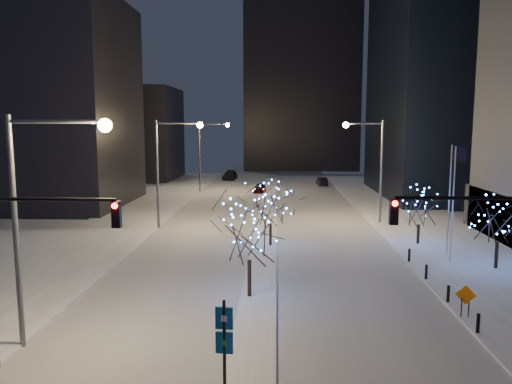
# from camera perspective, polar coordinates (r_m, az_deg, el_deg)

# --- Properties ---
(ground) EXTENTS (160.00, 160.00, 0.00)m
(ground) POSITION_cam_1_polar(r_m,az_deg,el_deg) (20.52, -0.68, -20.12)
(ground) COLOR white
(ground) RESTS_ON ground
(road) EXTENTS (20.00, 130.00, 0.02)m
(road) POSITION_cam_1_polar(r_m,az_deg,el_deg) (53.99, 1.35, -2.52)
(road) COLOR silver
(road) RESTS_ON ground
(median) EXTENTS (2.00, 80.00, 0.15)m
(median) POSITION_cam_1_polar(r_m,az_deg,el_deg) (49.06, 1.24, -3.48)
(median) COLOR white
(median) RESTS_ON ground
(east_sidewalk) EXTENTS (10.00, 90.00, 0.15)m
(east_sidewalk) POSITION_cam_1_polar(r_m,az_deg,el_deg) (41.71, 22.12, -6.05)
(east_sidewalk) COLOR white
(east_sidewalk) RESTS_ON ground
(west_sidewalk) EXTENTS (8.00, 90.00, 0.15)m
(west_sidewalk) POSITION_cam_1_polar(r_m,az_deg,el_deg) (42.06, -18.62, -5.78)
(west_sidewalk) COLOR white
(west_sidewalk) RESTS_ON ground
(filler_west_near) EXTENTS (22.00, 18.00, 24.00)m
(filler_west_near) POSITION_cam_1_polar(r_m,az_deg,el_deg) (65.00, -24.38, 9.15)
(filler_west_near) COLOR black
(filler_west_near) RESTS_ON ground
(filler_west_far) EXTENTS (18.00, 16.00, 16.00)m
(filler_west_far) POSITION_cam_1_polar(r_m,az_deg,el_deg) (92.18, -14.67, 6.46)
(filler_west_far) COLOR black
(filler_west_far) RESTS_ON ground
(horizon_block) EXTENTS (24.00, 14.00, 42.00)m
(horizon_block) POSITION_cam_1_polar(r_m,az_deg,el_deg) (110.83, 5.17, 13.57)
(horizon_block) COLOR black
(horizon_block) RESTS_ON ground
(street_lamp_w_near) EXTENTS (4.40, 0.56, 10.00)m
(street_lamp_w_near) POSITION_cam_1_polar(r_m,az_deg,el_deg) (22.66, -23.61, -0.76)
(street_lamp_w_near) COLOR #595E66
(street_lamp_w_near) RESTS_ON ground
(street_lamp_w_mid) EXTENTS (4.40, 0.56, 10.00)m
(street_lamp_w_mid) POSITION_cam_1_polar(r_m,az_deg,el_deg) (46.31, -9.97, 3.76)
(street_lamp_w_mid) COLOR #595E66
(street_lamp_w_mid) RESTS_ON ground
(street_lamp_w_far) EXTENTS (4.40, 0.56, 10.00)m
(street_lamp_w_far) POSITION_cam_1_polar(r_m,az_deg,el_deg) (70.89, -5.63, 5.16)
(street_lamp_w_far) COLOR #595E66
(street_lamp_w_far) RESTS_ON ground
(street_lamp_east) EXTENTS (3.90, 0.56, 10.00)m
(street_lamp_east) POSITION_cam_1_polar(r_m,az_deg,el_deg) (49.07, 13.14, 3.84)
(street_lamp_east) COLOR #595E66
(street_lamp_east) RESTS_ON ground
(traffic_signal_west) EXTENTS (5.26, 0.43, 7.00)m
(traffic_signal_west) POSITION_cam_1_polar(r_m,az_deg,el_deg) (20.99, -24.53, -6.28)
(traffic_signal_west) COLOR black
(traffic_signal_west) RESTS_ON ground
(traffic_signal_east) EXTENTS (5.26, 0.43, 7.00)m
(traffic_signal_east) POSITION_cam_1_polar(r_m,az_deg,el_deg) (21.25, 24.45, -6.11)
(traffic_signal_east) COLOR black
(traffic_signal_east) RESTS_ON ground
(flagpoles) EXTENTS (1.35, 2.60, 8.00)m
(flagpoles) POSITION_cam_1_polar(r_m,az_deg,el_deg) (37.77, 21.53, -0.11)
(flagpoles) COLOR silver
(flagpoles) RESTS_ON east_sidewalk
(bollards) EXTENTS (0.16, 12.16, 0.90)m
(bollards) POSITION_cam_1_polar(r_m,az_deg,el_deg) (30.92, 19.93, -9.66)
(bollards) COLOR black
(bollards) RESTS_ON east_sidewalk
(car_near) EXTENTS (1.80, 3.82, 1.26)m
(car_near) POSITION_cam_1_polar(r_m,az_deg,el_deg) (71.19, 0.42, 0.47)
(car_near) COLOR black
(car_near) RESTS_ON ground
(car_mid) EXTENTS (1.68, 4.04, 1.30)m
(car_mid) POSITION_cam_1_polar(r_m,az_deg,el_deg) (80.00, 7.53, 1.22)
(car_mid) COLOR black
(car_mid) RESTS_ON ground
(car_far) EXTENTS (2.53, 5.44, 1.54)m
(car_far) POSITION_cam_1_polar(r_m,az_deg,el_deg) (87.97, -2.99, 1.93)
(car_far) COLOR black
(car_far) RESTS_ON ground
(holiday_tree_median_near) EXTENTS (5.56, 5.56, 5.69)m
(holiday_tree_median_near) POSITION_cam_1_polar(r_m,az_deg,el_deg) (27.26, -0.77, -4.44)
(holiday_tree_median_near) COLOR black
(holiday_tree_median_near) RESTS_ON median
(holiday_tree_median_far) EXTENTS (5.07, 5.07, 5.24)m
(holiday_tree_median_far) POSITION_cam_1_polar(r_m,az_deg,el_deg) (38.92, 1.68, -1.33)
(holiday_tree_median_far) COLOR black
(holiday_tree_median_far) RESTS_ON median
(holiday_tree_plaza_near) EXTENTS (4.73, 4.73, 5.05)m
(holiday_tree_plaza_near) POSITION_cam_1_polar(r_m,az_deg,el_deg) (36.37, 26.00, -2.83)
(holiday_tree_plaza_near) COLOR black
(holiday_tree_plaza_near) RESTS_ON east_sidewalk
(holiday_tree_plaza_far) EXTENTS (4.08, 4.08, 4.53)m
(holiday_tree_plaza_far) POSITION_cam_1_polar(r_m,az_deg,el_deg) (41.62, 18.17, -1.73)
(holiday_tree_plaza_far) COLOR black
(holiday_tree_plaza_far) RESTS_ON east_sidewalk
(wayfinding_sign) EXTENTS (0.63, 0.15, 3.52)m
(wayfinding_sign) POSITION_cam_1_polar(r_m,az_deg,el_deg) (18.30, -3.65, -16.24)
(wayfinding_sign) COLOR black
(wayfinding_sign) RESTS_ON ground
(construction_sign) EXTENTS (0.94, 0.39, 1.63)m
(construction_sign) POSITION_cam_1_polar(r_m,az_deg,el_deg) (27.08, 22.83, -11.10)
(construction_sign) COLOR black
(construction_sign) RESTS_ON east_sidewalk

